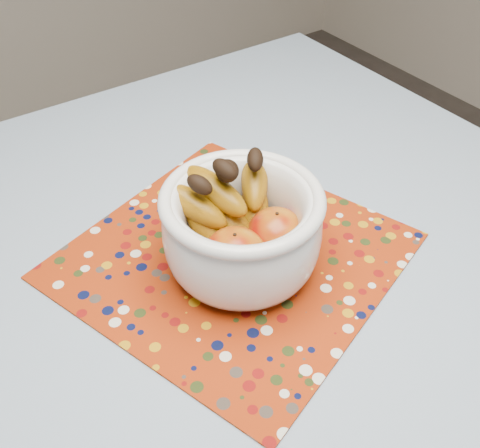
{
  "coord_description": "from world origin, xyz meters",
  "views": [
    {
      "loc": [
        -0.32,
        -0.47,
        1.38
      ],
      "look_at": [
        0.02,
        0.02,
        0.85
      ],
      "focal_mm": 42.0,
      "sensor_mm": 36.0,
      "label": 1
    }
  ],
  "objects": [
    {
      "name": "table",
      "position": [
        0.0,
        0.0,
        0.67
      ],
      "size": [
        1.2,
        1.2,
        0.75
      ],
      "color": "brown",
      "rests_on": "ground"
    },
    {
      "name": "tablecloth",
      "position": [
        0.0,
        0.0,
        0.76
      ],
      "size": [
        1.32,
        1.32,
        0.01
      ],
      "primitive_type": "cube",
      "color": "slate",
      "rests_on": "table"
    },
    {
      "name": "fruit_bowl",
      "position": [
        0.02,
        0.03,
        0.85
      ],
      "size": [
        0.26,
        0.24,
        0.19
      ],
      "color": "silver",
      "rests_on": "placemat"
    },
    {
      "name": "placemat",
      "position": [
        0.03,
        0.05,
        0.76
      ],
      "size": [
        0.58,
        0.58,
        0.0
      ],
      "primitive_type": "cube",
      "rotation": [
        0.0,
        0.0,
        0.33
      ],
      "color": "maroon",
      "rests_on": "tablecloth"
    }
  ]
}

